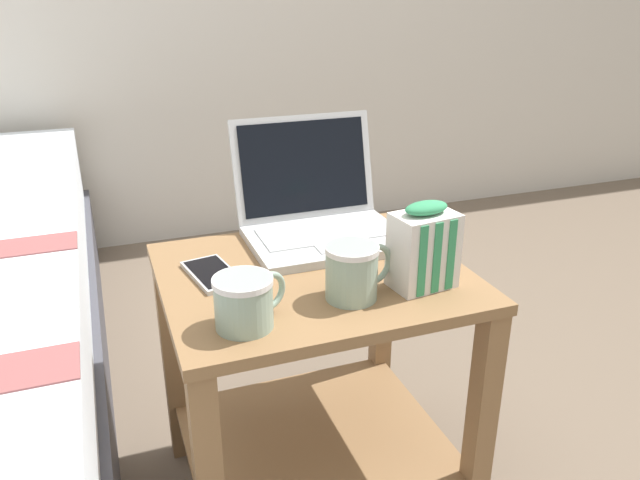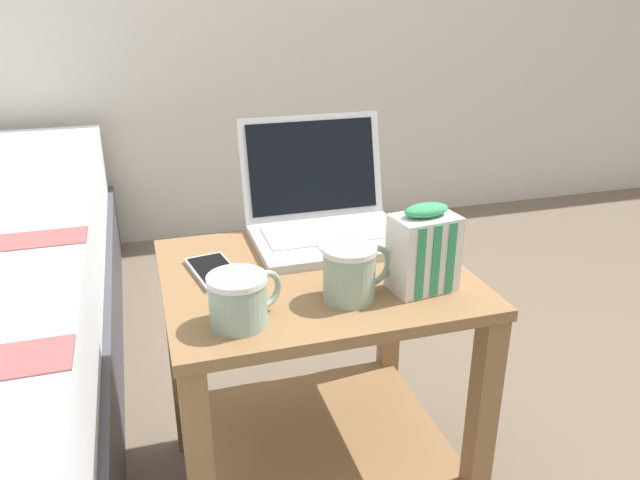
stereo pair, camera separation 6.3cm
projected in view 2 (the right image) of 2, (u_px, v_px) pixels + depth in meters
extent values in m
cube|color=olive|center=(314.00, 276.00, 1.20)|extent=(0.58, 0.50, 0.02)
cube|color=olive|center=(315.00, 439.00, 1.36)|extent=(0.54, 0.46, 0.02)
cube|color=olive|center=(480.00, 435.00, 1.18)|extent=(0.04, 0.04, 0.52)
cube|color=olive|center=(179.00, 355.00, 1.43)|extent=(0.04, 0.04, 0.52)
cube|color=olive|center=(389.00, 322.00, 1.57)|extent=(0.04, 0.04, 0.52)
cube|color=#B7BABC|center=(332.00, 240.00, 1.32)|extent=(0.32, 0.24, 0.02)
cube|color=silver|center=(329.00, 232.00, 1.33)|extent=(0.28, 0.13, 0.00)
cube|color=silver|center=(342.00, 247.00, 1.26)|extent=(0.09, 0.05, 0.00)
cube|color=#B7BABC|center=(312.00, 167.00, 1.41)|extent=(0.32, 0.07, 0.23)
cube|color=black|center=(313.00, 167.00, 1.40)|extent=(0.29, 0.05, 0.20)
cube|color=green|center=(312.00, 187.00, 1.42)|extent=(0.03, 0.01, 0.04)
cube|color=orange|center=(316.00, 158.00, 1.41)|extent=(0.05, 0.01, 0.04)
cube|color=yellow|center=(273.00, 175.00, 1.39)|extent=(0.03, 0.01, 0.04)
cylinder|color=#8CA593|center=(238.00, 300.00, 1.00)|extent=(0.09, 0.09, 0.09)
cylinder|color=silver|center=(237.00, 279.00, 0.98)|extent=(0.10, 0.10, 0.01)
cylinder|color=black|center=(237.00, 284.00, 0.99)|extent=(0.09, 0.09, 0.01)
torus|color=#8CA593|center=(264.00, 290.00, 1.03)|extent=(0.07, 0.04, 0.07)
cylinder|color=#8CA593|center=(349.00, 273.00, 1.08)|extent=(0.09, 0.09, 0.10)
cylinder|color=silver|center=(349.00, 250.00, 1.06)|extent=(0.09, 0.09, 0.01)
cylinder|color=black|center=(349.00, 255.00, 1.06)|extent=(0.08, 0.08, 0.01)
torus|color=#8CA593|center=(373.00, 266.00, 1.10)|extent=(0.08, 0.03, 0.08)
cube|color=silver|center=(423.00, 253.00, 1.11)|extent=(0.12, 0.09, 0.14)
cube|color=#338C59|center=(421.00, 264.00, 1.06)|extent=(0.02, 0.00, 0.13)
cube|color=#338C59|center=(436.00, 261.00, 1.07)|extent=(0.02, 0.00, 0.13)
cube|color=#338C59|center=(451.00, 258.00, 1.09)|extent=(0.02, 0.00, 0.13)
ellipsoid|color=#338C59|center=(426.00, 210.00, 1.08)|extent=(0.09, 0.06, 0.02)
cube|color=#B7BABC|center=(214.00, 271.00, 1.19)|extent=(0.10, 0.16, 0.01)
cube|color=black|center=(214.00, 269.00, 1.19)|extent=(0.09, 0.14, 0.00)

